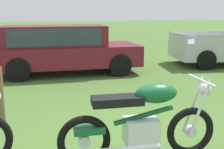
# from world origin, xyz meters

# --- Properties ---
(motorcycle_green) EXTENTS (1.98, 0.64, 1.02)m
(motorcycle_green) POSITION_xyz_m (-0.02, -0.02, 0.49)
(motorcycle_green) COLOR black
(motorcycle_green) RESTS_ON ground
(car_burgundy) EXTENTS (4.36, 2.22, 1.43)m
(car_burgundy) POSITION_xyz_m (-0.06, 5.41, 0.83)
(car_burgundy) COLOR maroon
(car_burgundy) RESTS_ON ground
(fence_post_wooden) EXTENTS (0.10, 0.10, 0.97)m
(fence_post_wooden) POSITION_xyz_m (-1.66, 1.69, 0.49)
(fence_post_wooden) COLOR brown
(fence_post_wooden) RESTS_ON ground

